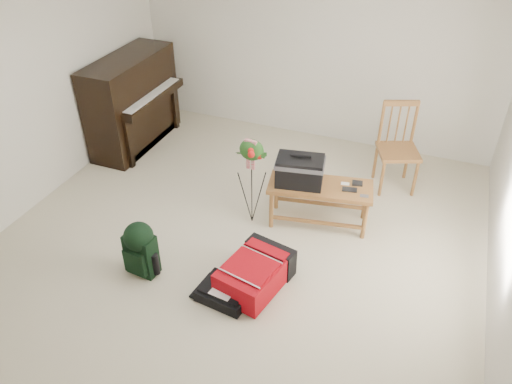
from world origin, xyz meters
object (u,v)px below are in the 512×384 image
at_px(green_backpack, 140,247).
at_px(red_suitcase, 257,270).
at_px(bench, 307,174).
at_px(black_duffel, 225,291).
at_px(dining_chair, 399,148).
at_px(piano, 133,104).
at_px(flower_stand, 252,182).

bearing_deg(green_backpack, red_suitcase, 19.38).
bearing_deg(bench, black_duffel, -113.98).
height_order(dining_chair, red_suitcase, dining_chair).
distance_m(dining_chair, black_duffel, 2.79).
relative_size(dining_chair, black_duffel, 2.06).
bearing_deg(dining_chair, bench, -149.06).
distance_m(piano, red_suitcase, 3.29).
bearing_deg(dining_chair, green_backpack, -151.36).
bearing_deg(red_suitcase, black_duffel, -114.07).
xyz_separation_m(dining_chair, flower_stand, (-1.36, -1.33, 0.01)).
bearing_deg(piano, bench, -17.09).
bearing_deg(piano, red_suitcase, -37.15).
bearing_deg(red_suitcase, bench, 95.49).
height_order(red_suitcase, green_backpack, green_backpack).
xyz_separation_m(bench, red_suitcase, (-0.13, -1.13, -0.44)).
bearing_deg(green_backpack, piano, 128.99).
height_order(bench, dining_chair, dining_chair).
distance_m(bench, flower_stand, 0.60).
bearing_deg(dining_chair, red_suitcase, -135.06).
height_order(red_suitcase, flower_stand, flower_stand).
bearing_deg(green_backpack, black_duffel, 4.87).
height_order(piano, dining_chair, piano).
distance_m(piano, dining_chair, 3.56).
distance_m(green_backpack, flower_stand, 1.37).
bearing_deg(flower_stand, green_backpack, -113.77).
height_order(red_suitcase, black_duffel, red_suitcase).
bearing_deg(black_duffel, piano, 143.48).
distance_m(bench, green_backpack, 1.89).
height_order(black_duffel, green_backpack, green_backpack).
distance_m(piano, bench, 2.85).
relative_size(bench, black_duffel, 2.28).
bearing_deg(red_suitcase, dining_chair, 78.65).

